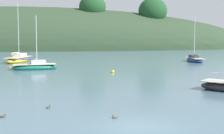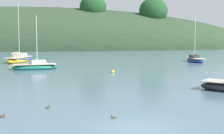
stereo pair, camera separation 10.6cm
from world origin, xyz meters
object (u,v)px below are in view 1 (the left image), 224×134
Objects in this scene: duck_lone_left at (115,117)px; sailboat_blue_center at (18,60)px; sailboat_white_near at (35,67)px; duck_lone_right at (3,116)px; duck_trailing at (49,107)px; mooring_buoy_channel at (113,72)px; sailboat_navy_dinghy at (195,60)px.

sailboat_blue_center is at bearing 108.16° from duck_lone_left.
sailboat_white_near reaches higher than duck_lone_right.
sailboat_blue_center reaches higher than duck_lone_right.
duck_trailing is at bearing 44.49° from duck_lone_right.
duck_lone_left is (4.12, -3.03, 0.00)m from duck_trailing.
mooring_buoy_channel is at bearing 70.22° from duck_lone_right.
duck_lone_right is (2.00, -26.98, -0.32)m from sailboat_white_near.
sailboat_blue_center is at bearing 131.66° from mooring_buoy_channel.
sailboat_navy_dinghy is at bearing 44.73° from mooring_buoy_channel.
sailboat_white_near reaches higher than duck_trailing.
sailboat_navy_dinghy is at bearing 58.31° from duck_lone_right.
sailboat_navy_dinghy reaches higher than duck_lone_left.
sailboat_white_near is at bearing 94.24° from duck_lone_right.
duck_lone_left is (6.52, -0.67, 0.00)m from duck_lone_right.
sailboat_blue_center is (-4.45, 11.89, 0.06)m from sailboat_white_near.
duck_lone_right is (-23.04, -37.32, -0.31)m from sailboat_navy_dinghy.
mooring_buoy_channel is (14.54, -16.35, -0.32)m from sailboat_blue_center.
sailboat_navy_dinghy is 18.93× the size of duck_lone_left.
sailboat_blue_center is 25.46× the size of duck_trailing.
duck_lone_right and duck_lone_left have the same top height.
duck_lone_left is (-16.52, -38.00, -0.31)m from sailboat_navy_dinghy.
sailboat_blue_center is 23.72× the size of duck_lone_left.
sailboat_blue_center is at bearing 99.42° from duck_lone_right.
duck_lone_left is at bearing -72.88° from sailboat_white_near.
duck_lone_right is (-2.40, -2.36, 0.00)m from duck_trailing.
sailboat_white_near is at bearing -69.49° from sailboat_blue_center.
mooring_buoy_channel is (-14.94, -14.80, -0.24)m from sailboat_navy_dinghy.
sailboat_navy_dinghy is (25.04, 10.34, -0.02)m from sailboat_white_near.
sailboat_navy_dinghy is 21.03m from mooring_buoy_channel.
sailboat_navy_dinghy is at bearing 22.45° from sailboat_white_near.
sailboat_blue_center is 21.88m from mooring_buoy_channel.
sailboat_blue_center is 39.40m from duck_lone_right.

